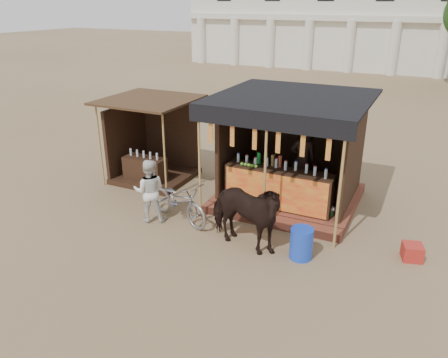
% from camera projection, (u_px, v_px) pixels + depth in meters
% --- Properties ---
extents(ground, '(120.00, 120.00, 0.00)m').
position_uv_depth(ground, '(190.00, 255.00, 9.00)').
color(ground, '#846B4C').
rests_on(ground, ground).
extents(main_stall, '(3.60, 3.61, 2.78)m').
position_uv_depth(main_stall, '(290.00, 164.00, 11.00)').
color(main_stall, brown).
rests_on(main_stall, ground).
extents(secondary_stall, '(2.40, 2.40, 2.38)m').
position_uv_depth(secondary_stall, '(150.00, 150.00, 12.65)').
color(secondary_stall, '#341E12').
rests_on(secondary_stall, ground).
extents(cow, '(2.02, 1.23, 1.59)m').
position_uv_depth(cow, '(244.00, 215.00, 8.93)').
color(cow, black).
rests_on(cow, ground).
extents(motorbike, '(2.01, 1.25, 1.00)m').
position_uv_depth(motorbike, '(179.00, 201.00, 10.24)').
color(motorbike, gray).
rests_on(motorbike, ground).
extents(bystander, '(0.92, 0.85, 1.52)m').
position_uv_depth(bystander, '(149.00, 191.00, 10.14)').
color(bystander, silver).
rests_on(bystander, ground).
extents(blue_barrel, '(0.60, 0.60, 0.66)m').
position_uv_depth(blue_barrel, '(301.00, 243.00, 8.78)').
color(blue_barrel, blue).
rests_on(blue_barrel, ground).
extents(red_crate, '(0.47, 0.47, 0.33)m').
position_uv_depth(red_crate, '(412.00, 252.00, 8.79)').
color(red_crate, '#AB241C').
rests_on(red_crate, ground).
extents(cooler, '(0.75, 0.63, 0.46)m').
position_uv_depth(cooler, '(318.00, 212.00, 10.28)').
color(cooler, '#1A7731').
rests_on(cooler, ground).
extents(background_building, '(26.00, 7.45, 8.18)m').
position_uv_depth(background_building, '(362.00, 13.00, 33.25)').
color(background_building, silver).
rests_on(background_building, ground).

